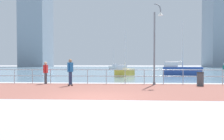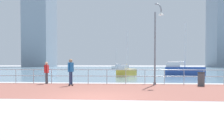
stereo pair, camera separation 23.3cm
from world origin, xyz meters
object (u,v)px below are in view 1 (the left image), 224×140
Objects in this scene: bystander at (46,71)px; sailboat_gray at (125,72)px; skateboarder at (70,70)px; trash_bin at (200,79)px; lamppost at (156,40)px; sailboat_ivory at (113,67)px; sailboat_teal at (181,70)px.

sailboat_gray is at bearing 60.34° from bystander.
sailboat_gray is (3.67, 11.51, -0.57)m from skateboarder.
skateboarder is at bearing -30.55° from bystander.
skateboarder is 1.94× the size of trash_bin.
sailboat_gray is (-5.06, 11.04, 0.05)m from trash_bin.
sailboat_gray is (-2.16, 10.61, -2.62)m from lamppost.
sailboat_ivory is (-7.87, 40.02, 0.05)m from trash_bin.
sailboat_gray is (5.83, 10.24, -0.44)m from bystander.
trash_bin is 0.17× the size of sailboat_ivory.
sailboat_ivory is 0.80× the size of sailboat_teal.
lamppost reaches higher than bystander.
skateboarder is (-5.83, -0.91, -2.05)m from lamppost.
sailboat_gray is at bearing 114.62° from trash_bin.
sailboat_gray reaches higher than skateboarder.
sailboat_teal is (10.10, -26.27, 0.13)m from sailboat_ivory.
sailboat_ivory is at bearing 101.12° from trash_bin.
trash_bin is (8.72, 0.48, -0.62)m from skateboarder.
sailboat_teal is (5.13, 13.33, -2.49)m from lamppost.
lamppost is at bearing -2.65° from bystander.
sailboat_gray is at bearing -84.47° from sailboat_ivory.
skateboarder reaches higher than bystander.
sailboat_gray is at bearing -159.56° from sailboat_teal.
bystander is 39.34m from sailboat_ivory.
trash_bin is at bearing -99.23° from sailboat_teal.
lamppost is 39.99m from sailboat_ivory.
sailboat_gray is at bearing 72.34° from skateboarder.
sailboat_teal is at bearing 20.44° from sailboat_gray.
sailboat_teal is at bearing -68.96° from sailboat_ivory.
bystander is at bearing -94.40° from sailboat_ivory.
lamppost reaches higher than trash_bin.
sailboat_gray reaches higher than bystander.
sailboat_teal reaches higher than sailboat_ivory.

